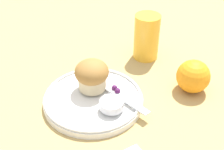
{
  "coord_description": "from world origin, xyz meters",
  "views": [
    {
      "loc": [
        0.46,
        -0.23,
        0.45
      ],
      "look_at": [
        -0.0,
        0.05,
        0.06
      ],
      "focal_mm": 50.0,
      "sensor_mm": 36.0,
      "label": 1
    }
  ],
  "objects_px": {
    "orange_fruit": "(193,76)",
    "muffin": "(92,75)",
    "butter_knife": "(116,93)",
    "juice_glass": "(147,37)"
  },
  "relations": [
    {
      "from": "orange_fruit",
      "to": "muffin",
      "type": "bearing_deg",
      "value": -116.96
    },
    {
      "from": "butter_knife",
      "to": "orange_fruit",
      "type": "distance_m",
      "value": 0.18
    },
    {
      "from": "juice_glass",
      "to": "butter_knife",
      "type": "bearing_deg",
      "value": -54.75
    },
    {
      "from": "butter_knife",
      "to": "orange_fruit",
      "type": "relative_size",
      "value": 2.36
    },
    {
      "from": "butter_knife",
      "to": "muffin",
      "type": "bearing_deg",
      "value": -157.96
    },
    {
      "from": "orange_fruit",
      "to": "butter_knife",
      "type": "bearing_deg",
      "value": -107.98
    },
    {
      "from": "muffin",
      "to": "juice_glass",
      "type": "distance_m",
      "value": 0.2
    },
    {
      "from": "butter_knife",
      "to": "juice_glass",
      "type": "height_order",
      "value": "juice_glass"
    },
    {
      "from": "juice_glass",
      "to": "orange_fruit",
      "type": "bearing_deg",
      "value": 2.14
    },
    {
      "from": "juice_glass",
      "to": "muffin",
      "type": "bearing_deg",
      "value": -71.15
    }
  ]
}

